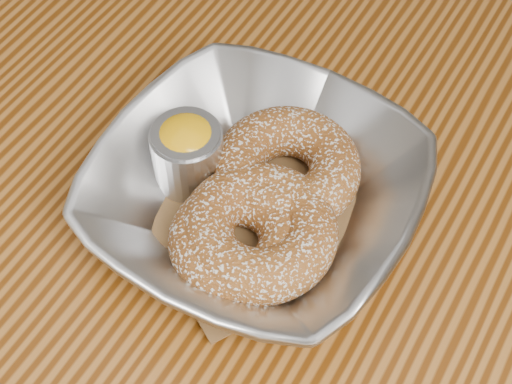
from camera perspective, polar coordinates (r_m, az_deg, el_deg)
The scene contains 7 objects.
table at distance 0.66m, azimuth -1.87°, elevation -1.71°, with size 1.20×0.80×0.75m.
serving_bowl at distance 0.52m, azimuth 0.00°, elevation -0.25°, with size 0.21×0.21×0.05m, color #B1B4B9.
parchment at distance 0.53m, azimuth 0.00°, elevation -1.33°, with size 0.14×0.14×0.00m, color brown.
donut_back at distance 0.53m, azimuth 2.26°, elevation 1.78°, with size 0.10×0.10×0.04m, color brown.
donut_front at distance 0.50m, azimuth -1.34°, elevation -3.51°, with size 0.09×0.09×0.03m, color brown.
donut_extra at distance 0.50m, azimuth 0.16°, elevation -2.88°, with size 0.10×0.10×0.04m, color brown.
ramekin at distance 0.53m, azimuth -5.00°, elevation 2.91°, with size 0.05×0.05×0.05m.
Camera 1 is at (0.21, -0.31, 1.20)m, focal length 55.00 mm.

